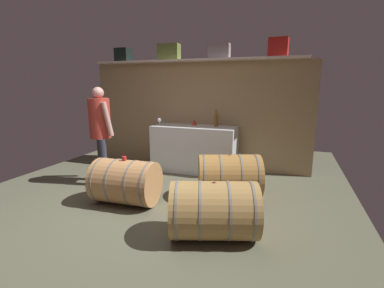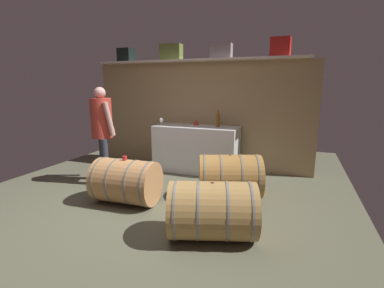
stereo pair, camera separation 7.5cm
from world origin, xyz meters
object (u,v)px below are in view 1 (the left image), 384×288
object	(u,v)px
work_cabinet	(194,149)
wine_barrel_flank	(214,210)
tasting_cup	(124,158)
wine_glass	(160,120)
wine_barrel_far	(229,176)
wine_bottle_amber	(216,119)
winemaker_pouring	(101,125)
toolcase_red	(278,47)
toolcase_black	(124,55)
red_funnel	(194,122)
wine_barrel_near	(126,182)
toolcase_grey	(219,51)
toolcase_olive	(169,52)

from	to	relation	value
work_cabinet	wine_barrel_flank	xyz separation A→B (m)	(1.01, -2.29, -0.12)
tasting_cup	wine_glass	bearing A→B (deg)	98.66
wine_barrel_far	tasting_cup	xyz separation A→B (m)	(-1.36, -0.69, 0.33)
wine_bottle_amber	tasting_cup	bearing A→B (deg)	-113.51
winemaker_pouring	toolcase_red	bearing A→B (deg)	74.16
toolcase_black	work_cabinet	world-z (taller)	toolcase_black
wine_glass	tasting_cup	world-z (taller)	wine_glass
red_funnel	wine_barrel_near	distance (m)	2.08
toolcase_grey	toolcase_red	bearing A→B (deg)	-2.01
toolcase_olive	red_funnel	bearing A→B (deg)	-12.05
wine_barrel_far	wine_barrel_flank	world-z (taller)	wine_barrel_far
toolcase_black	wine_bottle_amber	bearing A→B (deg)	-4.00
work_cabinet	tasting_cup	xyz separation A→B (m)	(-0.42, -1.81, 0.22)
wine_barrel_flank	red_funnel	bearing A→B (deg)	95.39
toolcase_grey	tasting_cup	xyz separation A→B (m)	(-0.83, -2.03, -1.62)
toolcase_red	wine_barrel_flank	world-z (taller)	toolcase_red
toolcase_olive	winemaker_pouring	xyz separation A→B (m)	(-0.65, -1.42, -1.30)
work_cabinet	wine_barrel_far	distance (m)	1.47
red_funnel	wine_glass	bearing A→B (deg)	-155.30
wine_bottle_amber	winemaker_pouring	distance (m)	2.10
toolcase_red	wine_barrel_flank	bearing A→B (deg)	-96.67
tasting_cup	winemaker_pouring	size ratio (longest dim) A/B	0.04
toolcase_black	toolcase_olive	size ratio (longest dim) A/B	0.69
toolcase_olive	wine_bottle_amber	xyz separation A→B (m)	(1.02, -0.13, -1.28)
winemaker_pouring	toolcase_grey	bearing A→B (deg)	87.01
wine_barrel_flank	winemaker_pouring	xyz separation A→B (m)	(-2.27, 1.10, 0.69)
wine_barrel_flank	tasting_cup	world-z (taller)	tasting_cup
toolcase_grey	wine_barrel_near	xyz separation A→B (m)	(-0.82, -2.03, -1.97)
wine_glass	wine_barrel_near	world-z (taller)	wine_glass
toolcase_grey	toolcase_red	distance (m)	1.05
wine_barrel_near	toolcase_black	bearing A→B (deg)	118.26
wine_barrel_flank	toolcase_olive	bearing A→B (deg)	104.60
toolcase_black	red_funnel	world-z (taller)	toolcase_black
work_cabinet	wine_barrel_near	size ratio (longest dim) A/B	1.78
tasting_cup	winemaker_pouring	bearing A→B (deg)	143.76
wine_barrel_far	tasting_cup	distance (m)	1.56
toolcase_red	winemaker_pouring	bearing A→B (deg)	-149.03
work_cabinet	toolcase_grey	bearing A→B (deg)	28.77
wine_barrel_near	wine_barrel_flank	xyz separation A→B (m)	(1.43, -0.49, 0.00)
toolcase_black	wine_barrel_far	size ratio (longest dim) A/B	0.27
toolcase_olive	winemaker_pouring	size ratio (longest dim) A/B	0.26
wine_bottle_amber	toolcase_olive	bearing A→B (deg)	172.49
work_cabinet	toolcase_red	bearing A→B (deg)	8.73
work_cabinet	red_funnel	xyz separation A→B (m)	(-0.05, 0.14, 0.50)
wine_barrel_near	winemaker_pouring	distance (m)	1.25
toolcase_olive	toolcase_grey	bearing A→B (deg)	-3.91
toolcase_olive	wine_glass	xyz separation A→B (m)	(-0.06, -0.37, -1.31)
toolcase_grey	wine_barrel_flank	size ratio (longest dim) A/B	0.36
wine_barrel_near	tasting_cup	bearing A→B (deg)	176.99
wine_glass	winemaker_pouring	size ratio (longest dim) A/B	0.09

